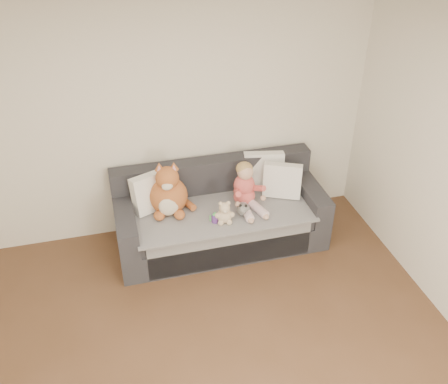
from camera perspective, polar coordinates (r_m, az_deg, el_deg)
The scene contains 10 objects.
room_shell at distance 3.44m, azimuth -2.31°, elevation -6.56°, with size 5.00×5.00×5.00m.
sofa at distance 5.40m, azimuth -0.51°, elevation -2.81°, with size 2.20×0.94×0.85m.
cushion_left at distance 5.19m, azimuth -8.16°, elevation 0.01°, with size 0.48×0.34×0.41m.
cushion_right_back at distance 5.53m, azimuth 4.55°, elevation 2.54°, with size 0.47×0.28×0.41m.
cushion_right_front at distance 5.38m, azimuth 6.68°, elevation 1.31°, with size 0.44×0.34×0.38m.
toddler at distance 5.19m, azimuth 2.51°, elevation 0.43°, with size 0.35×0.51×0.50m.
plush_cat at distance 5.11m, azimuth -6.34°, elevation -0.19°, with size 0.47×0.41×0.60m.
teddy_bear at distance 4.99m, azimuth 0.06°, elevation -2.53°, with size 0.20×0.15×0.25m.
plush_cow at distance 5.11m, azimuth 2.22°, elevation -1.98°, with size 0.14×0.21×0.17m.
sippy_cup at distance 5.01m, azimuth -1.04°, elevation -2.87°, with size 0.11×0.08×0.12m.
Camera 1 is at (-0.53, -2.15, 3.52)m, focal length 40.00 mm.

